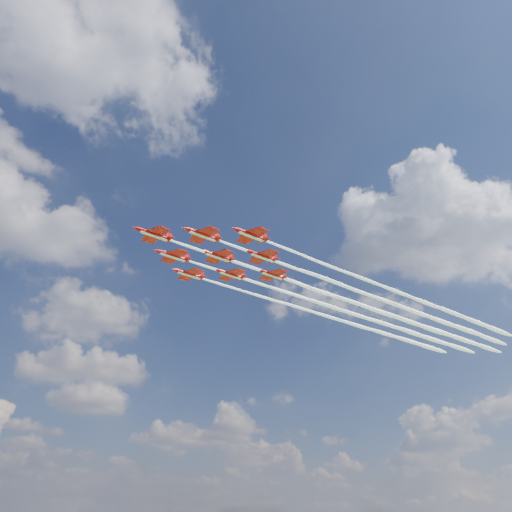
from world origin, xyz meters
name	(u,v)px	position (x,y,z in m)	size (l,w,h in m)	color
jet_lead	(329,294)	(48.66, 7.97, 89.76)	(129.49, 28.58, 2.74)	#AE090A
jet_row2_port	(367,294)	(59.49, 2.45, 89.76)	(129.49, 28.58, 2.74)	#AE090A
jet_row2_starb	(333,307)	(56.79, 17.01, 89.76)	(129.49, 28.58, 2.74)	#AE090A
jet_row3_port	(404,294)	(70.32, -3.06, 89.76)	(129.49, 28.58, 2.74)	#AE090A
jet_row3_centre	(369,307)	(67.62, 11.49, 89.76)	(129.49, 28.58, 2.74)	#AE090A
jet_row3_starb	(337,319)	(64.92, 26.04, 89.76)	(129.49, 28.58, 2.74)	#AE090A
jet_row4_port	(404,308)	(78.45, 5.97, 89.76)	(129.49, 28.58, 2.74)	#AE090A
jet_row4_starb	(370,319)	(75.75, 20.53, 89.76)	(129.49, 28.58, 2.74)	#AE090A
jet_tail	(404,319)	(86.58, 15.01, 89.76)	(129.49, 28.58, 2.74)	#AE090A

